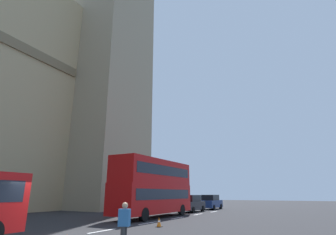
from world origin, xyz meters
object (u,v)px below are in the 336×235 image
(sedan_lead, at_px, (191,204))
(sedan_trailing, at_px, (211,202))
(double_decker_bus, at_px, (154,185))
(traffic_cone_middle, at_px, (159,222))
(pedestrian_by_kerb, at_px, (124,225))

(sedan_lead, height_order, sedan_trailing, same)
(double_decker_bus, xyz_separation_m, sedan_lead, (8.06, 0.07, -1.80))
(traffic_cone_middle, bearing_deg, pedestrian_by_kerb, -159.07)
(pedestrian_by_kerb, bearing_deg, sedan_lead, 17.68)
(traffic_cone_middle, bearing_deg, sedan_lead, 15.98)
(sedan_trailing, bearing_deg, pedestrian_by_kerb, -166.57)
(sedan_trailing, distance_m, traffic_cone_middle, 20.13)
(sedan_lead, height_order, pedestrian_by_kerb, sedan_lead)
(sedan_lead, bearing_deg, double_decker_bus, -179.52)
(double_decker_bus, bearing_deg, sedan_trailing, -0.34)
(sedan_trailing, xyz_separation_m, traffic_cone_middle, (-19.78, -3.73, -0.63))
(pedestrian_by_kerb, bearing_deg, sedan_trailing, 13.43)
(double_decker_bus, relative_size, sedan_lead, 2.28)
(double_decker_bus, distance_m, sedan_trailing, 14.38)
(sedan_trailing, relative_size, traffic_cone_middle, 7.59)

